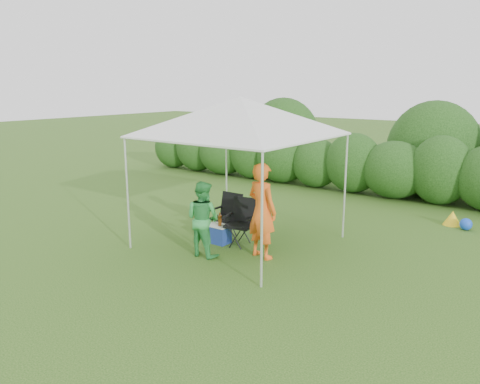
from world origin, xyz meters
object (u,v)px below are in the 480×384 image
Objects in this scene: chair_left at (228,212)px; cooler at (219,233)px; canopy at (240,117)px; chair_right at (242,219)px; woman at (203,219)px; man at (262,211)px.

cooler is (0.12, -0.45, -0.32)m from chair_left.
canopy reaches higher than cooler.
chair_right reaches higher than chair_left.
chair_left is (-0.45, 0.19, -1.96)m from canopy.
woman is at bearing -97.71° from canopy.
canopy is at bearing -97.90° from woman.
chair_right is 0.58m from chair_left.
man is (1.23, -0.60, 0.36)m from chair_left.
man is (0.78, -0.41, -1.60)m from canopy.
man reaches higher than woman.
chair_right is (0.08, -0.05, -1.95)m from canopy.
woman is (-0.13, -0.96, -1.77)m from canopy.
chair_left is 0.65× the size of woman.
woman is at bearing -74.93° from chair_left.
cooler is at bearing -74.23° from woman.
canopy is 1.83m from man.
cooler is at bearing -75.76° from chair_left.
chair_right is 0.56m from cooler.
cooler is at bearing -164.16° from chair_right.
canopy is 6.94× the size of cooler.
canopy reaches higher than man.
man is at bearing -149.43° from woman.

